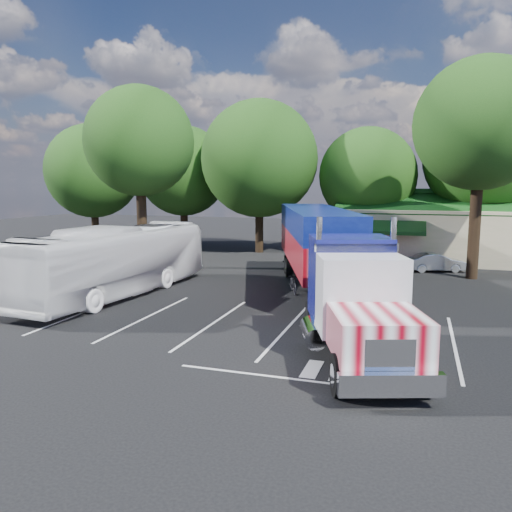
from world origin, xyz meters
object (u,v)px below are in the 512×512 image
(silver_sedan, at_px, (436,262))
(woman, at_px, (318,313))
(bicycle, at_px, (294,283))
(semi_truck, at_px, (323,249))
(tour_bus, at_px, (117,261))

(silver_sedan, bearing_deg, woman, 145.09)
(woman, distance_m, bicycle, 7.51)
(semi_truck, bearing_deg, bicycle, 121.05)
(semi_truck, relative_size, woman, 13.69)
(woman, xyz_separation_m, silver_sedan, (4.93, 16.50, -0.19))
(bicycle, bearing_deg, woman, -90.94)
(woman, bearing_deg, tour_bus, 47.53)
(woman, bearing_deg, semi_truck, -17.12)
(bicycle, distance_m, silver_sedan, 12.18)
(tour_bus, bearing_deg, bicycle, 26.40)
(bicycle, height_order, silver_sedan, silver_sedan)
(bicycle, bearing_deg, semi_truck, -62.30)
(tour_bus, xyz_separation_m, silver_sedan, (16.43, 13.04, -1.22))
(woman, bearing_deg, bicycle, -4.65)
(tour_bus, bearing_deg, woman, -12.26)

